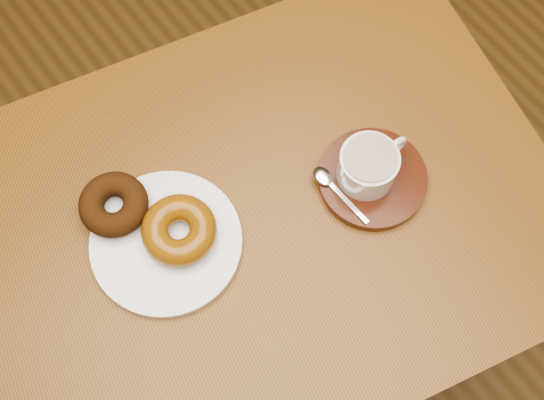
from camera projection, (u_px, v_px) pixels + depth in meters
cafe_table at (262, 241)px, 1.07m from camera, size 0.96×0.81×0.79m
donut_plate at (166, 242)px, 0.93m from camera, size 0.23×0.23×0.01m
donut_cinnamon at (114, 204)px, 0.93m from camera, size 0.11×0.11×0.03m
donut_caramel at (179, 230)px, 0.91m from camera, size 0.14×0.14×0.04m
saucer at (372, 179)px, 0.97m from camera, size 0.18×0.18×0.02m
coffee_cup at (369, 165)px, 0.93m from camera, size 0.11×0.08×0.06m
teaspoon at (328, 181)px, 0.95m from camera, size 0.02×0.11×0.01m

